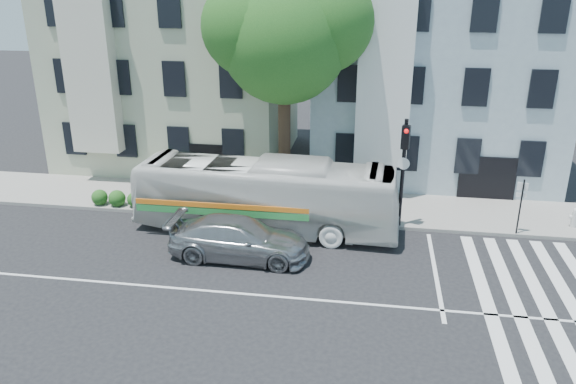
% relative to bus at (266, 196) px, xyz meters
% --- Properties ---
extents(ground, '(120.00, 120.00, 0.00)m').
position_rel_bus_xyz_m(ground, '(0.24, -5.20, -1.53)').
color(ground, black).
rests_on(ground, ground).
extents(sidewalk_far, '(80.00, 4.00, 0.15)m').
position_rel_bus_xyz_m(sidewalk_far, '(0.24, 2.80, -1.45)').
color(sidewalk_far, gray).
rests_on(sidewalk_far, ground).
extents(building_left, '(12.00, 10.00, 11.00)m').
position_rel_bus_xyz_m(building_left, '(-6.76, 9.80, 3.97)').
color(building_left, '#ADB094').
rests_on(building_left, ground).
extents(building_right, '(12.00, 10.00, 11.00)m').
position_rel_bus_xyz_m(building_right, '(7.24, 9.80, 3.97)').
color(building_right, '#97A9B4').
rests_on(building_right, ground).
extents(street_tree, '(7.30, 5.90, 11.10)m').
position_rel_bus_xyz_m(street_tree, '(0.30, 3.54, 6.30)').
color(street_tree, '#2D2116').
rests_on(street_tree, ground).
extents(bus, '(3.08, 11.07, 3.05)m').
position_rel_bus_xyz_m(bus, '(0.00, 0.00, 0.00)').
color(bus, silver).
rests_on(bus, ground).
extents(sedan, '(2.26, 5.36, 1.54)m').
position_rel_bus_xyz_m(sedan, '(-0.52, -2.60, -0.75)').
color(sedan, '#A1A3A8').
rests_on(sedan, ground).
extents(hedge, '(8.26, 3.73, 0.70)m').
position_rel_bus_xyz_m(hedge, '(-3.80, 1.19, -1.03)').
color(hedge, '#346320').
rests_on(hedge, sidewalk_far).
extents(traffic_signal, '(0.49, 0.55, 4.74)m').
position_rel_bus_xyz_m(traffic_signal, '(5.52, 0.88, 1.54)').
color(traffic_signal, black).
rests_on(traffic_signal, ground).
extents(fire_hydrant, '(0.48, 0.28, 0.85)m').
position_rel_bus_xyz_m(fire_hydrant, '(12.79, 1.95, -0.94)').
color(fire_hydrant, silver).
rests_on(fire_hydrant, sidewalk_far).
extents(far_sign_pole, '(0.42, 0.20, 2.34)m').
position_rel_bus_xyz_m(far_sign_pole, '(10.26, 0.95, 0.12)').
color(far_sign_pole, black).
rests_on(far_sign_pole, sidewalk_far).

